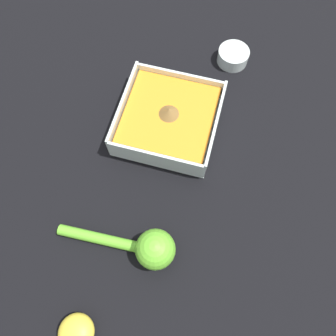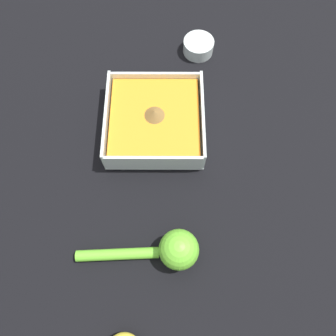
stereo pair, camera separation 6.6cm
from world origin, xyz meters
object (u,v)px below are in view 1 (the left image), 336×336
(spice_bowl, at_px, (233,57))
(lemon_squeezer, at_px, (147,248))
(square_dish, at_px, (168,121))
(lemon_half, at_px, (76,332))

(spice_bowl, distance_m, lemon_squeezer, 0.50)
(lemon_squeezer, bearing_deg, spice_bowl, 79.32)
(square_dish, xyz_separation_m, lemon_half, (-0.44, 0.04, -0.01))
(spice_bowl, relative_size, lemon_squeezer, 0.32)
(square_dish, distance_m, spice_bowl, 0.24)
(square_dish, bearing_deg, lemon_squeezer, -173.22)
(lemon_squeezer, xyz_separation_m, lemon_half, (-0.17, 0.08, -0.02))
(square_dish, height_order, spice_bowl, square_dish)
(spice_bowl, height_order, lemon_squeezer, lemon_squeezer)
(square_dish, height_order, lemon_half, square_dish)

